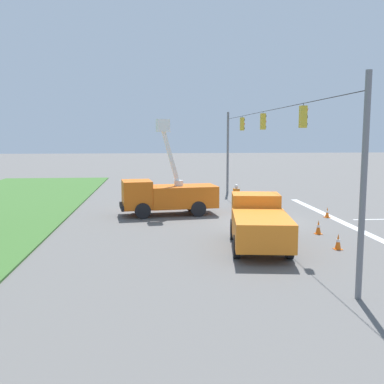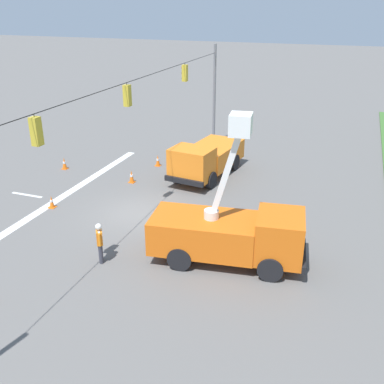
{
  "view_description": "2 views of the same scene",
  "coord_description": "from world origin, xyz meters",
  "views": [
    {
      "loc": [
        -26.42,
        6.51,
        5.26
      ],
      "look_at": [
        1.61,
        4.14,
        1.64
      ],
      "focal_mm": 42.0,
      "sensor_mm": 36.0,
      "label": 1
    },
    {
      "loc": [
        18.35,
        9.77,
        10.0
      ],
      "look_at": [
        -1.03,
        2.66,
        1.16
      ],
      "focal_mm": 42.0,
      "sensor_mm": 36.0,
      "label": 2
    }
  ],
  "objects": [
    {
      "name": "ground_plane",
      "position": [
        0.0,
        0.0,
        0.0
      ],
      "size": [
        200.0,
        200.0,
        0.0
      ],
      "primitive_type": "plane",
      "color": "#605E5B"
    },
    {
      "name": "lane_markings",
      "position": [
        0.0,
        -6.25,
        0.0
      ],
      "size": [
        17.6,
        15.25,
        0.01
      ],
      "color": "silver",
      "rests_on": "ground"
    },
    {
      "name": "signal_gantry",
      "position": [
        -0.02,
        -0.0,
        4.43
      ],
      "size": [
        26.2,
        0.33,
        7.2
      ],
      "color": "slate",
      "rests_on": "ground"
    },
    {
      "name": "utility_truck_bucket_lift",
      "position": [
        2.75,
        5.69,
        1.37
      ],
      "size": [
        3.15,
        6.53,
        6.22
      ],
      "color": "orange",
      "rests_on": "ground"
    },
    {
      "name": "utility_truck_support_near",
      "position": [
        -6.18,
        1.66,
        1.18
      ],
      "size": [
        6.38,
        3.23,
        2.29
      ],
      "color": "orange",
      "rests_on": "ground"
    },
    {
      "name": "road_worker",
      "position": [
        4.64,
        0.74,
        1.0
      ],
      "size": [
        0.56,
        0.42,
        1.77
      ],
      "color": "#383842",
      "rests_on": "ground"
    },
    {
      "name": "traffic_cone_foreground_left",
      "position": [
        -3.71,
        -2.14,
        0.37
      ],
      "size": [
        0.36,
        0.36,
        0.76
      ],
      "color": "orange",
      "rests_on": "ground"
    },
    {
      "name": "traffic_cone_mid_left",
      "position": [
        8.51,
        -1.57,
        0.35
      ],
      "size": [
        0.36,
        0.36,
        0.71
      ],
      "color": "orange",
      "rests_on": "ground"
    },
    {
      "name": "traffic_cone_mid_right",
      "position": [
        -6.91,
        -1.88,
        0.37
      ],
      "size": [
        0.36,
        0.36,
        0.74
      ],
      "color": "orange",
      "rests_on": "ground"
    },
    {
      "name": "traffic_cone_near_bucket",
      "position": [
        0.89,
        -4.44,
        0.32
      ],
      "size": [
        0.36,
        0.36,
        0.66
      ],
      "color": "orange",
      "rests_on": "ground"
    }
  ]
}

